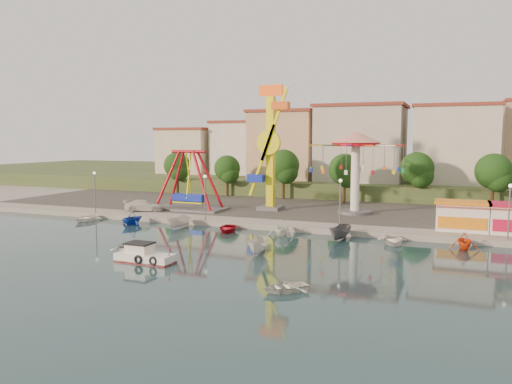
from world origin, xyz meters
The scene contains 36 objects.
ground centered at (0.00, 0.00, 0.00)m, with size 200.00×200.00×0.00m, color #133136.
quay_deck centered at (0.00, 62.00, 0.30)m, with size 200.00×100.00×0.60m, color #9E998E.
asphalt_pad centered at (0.00, 30.00, 0.60)m, with size 90.00×28.00×0.01m, color #4C4944.
hill_terrace centered at (0.00, 67.00, 1.50)m, with size 200.00×60.00×3.00m, color #384C26.
pirate_ship_ride centered at (-13.91, 19.67, 4.39)m, with size 10.00×5.00×8.00m.
kamikaze_tower centered at (-3.47, 23.26, 8.58)m, with size 4.41×3.10×16.50m.
wave_swinger centered at (7.46, 24.30, 8.20)m, with size 11.60×11.60×10.40m.
booth_left centered at (20.00, 16.49, 2.16)m, with size 5.40×3.78×3.08m.
lamp_post_0 centered at (-24.00, 13.00, 3.10)m, with size 0.14×0.14×5.00m, color #59595E.
lamp_post_1 centered at (-8.00, 13.00, 3.10)m, with size 0.14×0.14×5.00m, color #59595E.
lamp_post_2 centered at (8.00, 13.00, 3.10)m, with size 0.14×0.14×5.00m, color #59595E.
lamp_post_3 centered at (24.00, 13.00, 3.10)m, with size 0.14×0.14×5.00m, color #59595E.
tree_0 centered at (-26.00, 36.98, 5.47)m, with size 4.60×4.60×7.19m.
tree_1 centered at (-16.00, 36.24, 5.20)m, with size 4.35×4.35×6.80m.
tree_2 centered at (-6.00, 35.81, 5.92)m, with size 5.02×5.02×7.85m.
tree_3 centered at (4.00, 34.36, 5.55)m, with size 4.68×4.68×7.32m.
tree_4 centered at (14.00, 37.35, 5.75)m, with size 4.86×4.86×7.60m.
tree_5 centered at (24.00, 35.54, 5.71)m, with size 4.83×4.83×7.54m.
building_0 centered at (-33.37, 46.06, 8.93)m, with size 9.26×9.53×11.87m, color beige.
building_1 centered at (-21.33, 51.38, 7.32)m, with size 12.33×9.01×8.63m, color silver.
building_2 centered at (-8.19, 51.96, 8.62)m, with size 11.95×9.28×11.23m, color tan.
building_3 centered at (5.60, 48.80, 7.60)m, with size 12.59×10.50×9.20m, color beige.
building_4 centered at (19.07, 52.20, 7.62)m, with size 10.75×9.23×9.24m, color beige.
cabin_motorboat centered at (-4.27, -5.02, 0.46)m, with size 4.94×2.06×1.73m.
rowboat_a centered at (-7.52, -2.96, 0.36)m, with size 2.52×3.52×0.73m, color silver.
rowboat_b centered at (9.01, -8.31, 0.33)m, with size 2.27×3.18×0.66m, color silver.
skiff centered at (3.44, 1.02, 0.74)m, with size 1.43×3.81×1.47m, color silver.
van centered at (-18.65, 16.15, 1.34)m, with size 2.07×5.08×1.47m, color silver.
moored_boat_0 centered at (-22.81, 9.80, 0.40)m, with size 2.73×3.83×0.79m, color white.
moored_boat_1 centered at (-16.05, 9.80, 0.82)m, with size 2.68×3.11×1.64m, color #1331A7.
moored_boat_2 centered at (-9.69, 9.80, 0.72)m, with size 1.40×3.73×1.44m, color silver.
moored_boat_3 centered at (-3.63, 9.80, 0.39)m, with size 2.67×3.74×0.78m, color #A90D1C.
moored_boat_4 centered at (2.62, 9.80, 0.84)m, with size 2.76×3.20×1.69m, color white.
moored_boat_5 centered at (8.77, 9.80, 0.78)m, with size 1.52×4.04×1.56m, color #525156.
moored_boat_6 centered at (13.89, 9.80, 0.41)m, with size 2.80×3.92×0.81m, color white.
moored_boat_7 centered at (20.15, 9.80, 0.80)m, with size 2.63×3.04×1.60m, color #F34C15.
Camera 1 is at (19.08, -38.76, 10.00)m, focal length 35.00 mm.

